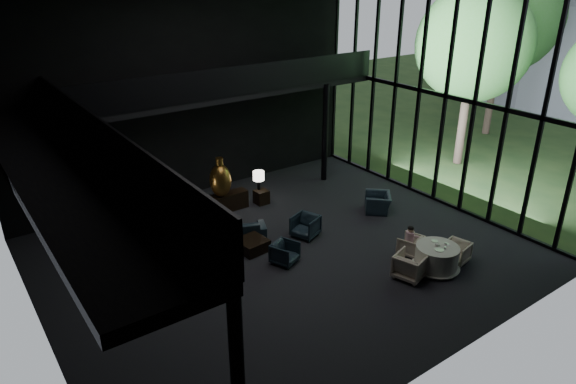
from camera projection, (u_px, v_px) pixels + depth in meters
floor at (286, 253)px, 16.00m from camera, size 14.00×12.00×0.02m
wall_back at (191, 91)px, 18.85m from camera, size 14.00×0.04×8.00m
wall_front at (465, 202)px, 9.93m from camera, size 14.00×0.04×8.00m
wall_left at (11, 186)px, 10.65m from camera, size 0.04×12.00×8.00m
curtain_wall at (446, 96)px, 18.10m from camera, size 0.20×12.00×8.00m
mezzanine_left at (62, 176)px, 11.19m from camera, size 2.00×12.00×0.25m
mezzanine_back at (228, 92)px, 18.64m from camera, size 12.00×2.00×0.25m
railing_left at (104, 141)px, 11.48m from camera, size 0.06×12.00×1.00m
railing_back at (242, 80)px, 17.66m from camera, size 12.00×0.06×1.00m
column_sw at (238, 384)px, 8.29m from camera, size 0.24×0.24×4.00m
column_nw at (60, 173)px, 16.77m from camera, size 0.24×0.24×4.00m
column_ne at (325, 133)px, 20.73m from camera, size 0.24×0.24×4.00m
tree_near at (474, 44)px, 21.25m from camera, size 4.80×4.80×7.65m
tree_far at (504, 16)px, 25.10m from camera, size 5.60×5.60×8.80m
console at (221, 204)px, 18.53m from camera, size 2.08×0.47×0.66m
bronze_urn at (220, 180)px, 18.09m from camera, size 0.78×0.78×1.45m
side_table_left at (180, 217)px, 17.70m from camera, size 0.46×0.46×0.51m
table_lamp_left at (182, 200)px, 17.19m from camera, size 0.43×0.43×0.72m
side_table_right at (261, 197)px, 19.24m from camera, size 0.47×0.47×0.52m
table_lamp_right at (259, 177)px, 19.06m from camera, size 0.42×0.42×0.71m
sofa at (236, 228)px, 16.78m from camera, size 1.83×1.18×0.69m
lounge_armchair_west at (215, 263)px, 14.85m from camera, size 0.67×0.70×0.62m
lounge_armchair_east at (305, 225)px, 16.82m from camera, size 1.01×1.04×0.84m
lounge_armchair_south at (285, 253)px, 15.33m from camera, size 0.85×0.83×0.68m
window_armchair at (378, 200)px, 18.58m from camera, size 1.10×1.13×0.84m
coffee_table at (252, 245)px, 16.06m from camera, size 0.93×0.93×0.38m
dining_table at (436, 259)px, 15.01m from camera, size 1.41×1.41×0.75m
dining_chair_north at (410, 246)px, 15.80m from camera, size 0.73×0.71×0.60m
dining_chair_east at (456, 252)px, 15.39m from camera, size 0.72×0.75×0.66m
dining_chair_west at (410, 264)px, 14.56m from camera, size 1.02×1.05×0.88m
child at (410, 235)px, 15.54m from camera, size 0.27×0.27×0.57m
plate_a at (439, 250)px, 14.66m from camera, size 0.28×0.28×0.02m
plate_b at (435, 241)px, 15.13m from camera, size 0.26×0.26×0.01m
saucer at (447, 244)px, 14.95m from camera, size 0.21×0.21×0.01m
coffee_cup at (446, 243)px, 14.94m from camera, size 0.10×0.10×0.06m
cereal_bowl at (437, 245)px, 14.88m from camera, size 0.14×0.14×0.07m
cream_pot at (445, 248)px, 14.70m from camera, size 0.08×0.08×0.07m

